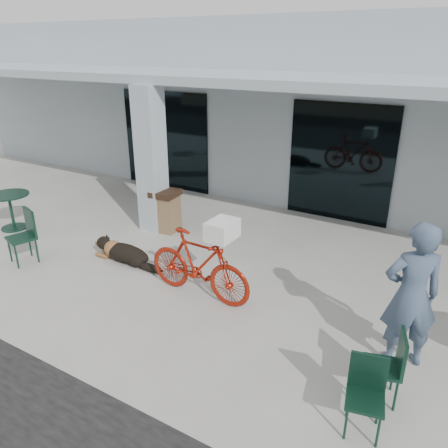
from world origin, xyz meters
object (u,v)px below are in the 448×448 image
Objects in this scene: dog at (126,252)px; cafe_table_near at (12,211)px; cafe_chair_far_a at (365,399)px; person at (411,296)px; cafe_chair_far_b at (382,366)px; cafe_chair_near at (21,237)px; trash_receptacle at (166,211)px; bicycle at (199,265)px.

cafe_table_near is at bearing 179.18° from dog.
person is at bearing 72.27° from cafe_chair_far_a.
dog is at bearing -32.58° from person.
cafe_chair_far_b is (0.04, 0.59, 0.02)m from cafe_chair_far_a.
cafe_chair_near is 0.52× the size of person.
trash_receptacle reaches higher than cafe_chair_far_a.
cafe_chair_far_a is 1.51m from person.
cafe_chair_far_b is 0.97m from person.
cafe_table_near is 0.44× the size of person.
cafe_chair_near is at bearing -29.73° from cafe_table_near.
bicycle is 2.10× the size of cafe_chair_far_b.
cafe_table_near is (-3.33, -0.03, 0.20)m from dog.
dog is 1.43× the size of cafe_table_near.
cafe_chair_near is 1.13× the size of cafe_chair_far_b.
cafe_table_near is 0.93× the size of trash_receptacle.
cafe_table_near is at bearing 88.57° from bicycle.
cafe_chair_near is at bearing -23.39° from person.
cafe_table_near reaches higher than dog.
cafe_table_near is at bearing -113.58° from cafe_chair_far_b.
trash_receptacle is (-5.20, 2.75, 0.01)m from cafe_chair_far_b.
cafe_chair_near is at bearing -118.00° from trash_receptacle.
cafe_chair_far_b is (6.59, -0.13, -0.06)m from cafe_chair_near.
bicycle is at bearing -10.49° from dog.
cafe_table_near is 0.85× the size of cafe_chair_near.
cafe_chair_near is (-1.67, -0.98, 0.31)m from dog.
cafe_chair_far_b is at bearing 16.12° from cafe_chair_near.
cafe_table_near is at bearing -151.27° from trash_receptacle.
person reaches higher than dog.
cafe_table_near is 3.47m from trash_receptacle.
cafe_chair_far_b reaches higher than cafe_table_near.
cafe_chair_far_a is (3.01, -1.40, -0.13)m from bicycle.
trash_receptacle is at bearing 49.56° from bicycle.
cafe_chair_far_b is 5.88m from trash_receptacle.
trash_receptacle is at bearing 135.29° from cafe_chair_far_a.
cafe_chair_near is 2.96m from trash_receptacle.
person reaches higher than cafe_chair_far_b.
person is at bearing -88.48° from bicycle.
cafe_chair_near is at bearing 161.88° from cafe_chair_far_a.
bicycle is at bearing 28.10° from cafe_chair_near.
bicycle is at bearing -121.03° from cafe_chair_far_b.
bicycle is 5.21m from cafe_table_near.
cafe_chair_near is 6.59m from cafe_chair_far_a.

